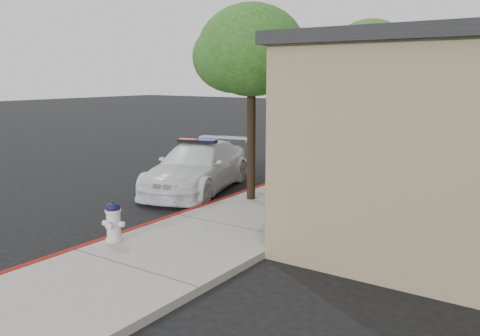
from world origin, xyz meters
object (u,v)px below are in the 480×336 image
Objects in this scene: police_car at (198,167)px; street_tree_mid at (370,56)px; fire_hydrant at (113,221)px; street_tree_near at (252,55)px; street_tree_far at (377,56)px.

police_car is 8.01m from street_tree_mid.
street_tree_mid is (0.94, 11.66, 3.64)m from fire_hydrant.
fire_hydrant is 0.15× the size of street_tree_mid.
street_tree_far is (0.03, 9.47, 0.27)m from street_tree_near.
street_tree_mid is (2.85, 6.63, 3.47)m from police_car.
street_tree_mid reaches higher than police_car.
police_car is 9.93m from street_tree_far.
street_tree_near is 9.47m from street_tree_far.
police_car is 0.98× the size of street_tree_far.
fire_hydrant is at bearing -91.59° from street_tree_far.
street_tree_near is 7.13m from street_tree_mid.
fire_hydrant is (1.91, -5.03, -0.17)m from police_car.
police_car is at bearing -113.22° from street_tree_mid.
street_tree_far reaches higher than fire_hydrant.
street_tree_mid reaches higher than street_tree_near.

